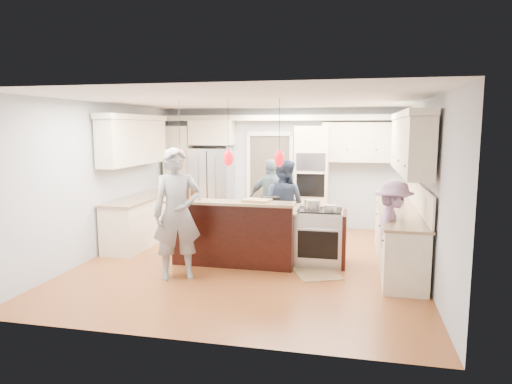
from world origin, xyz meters
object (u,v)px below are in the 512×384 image
person_bar_end (177,214)px  kitchen_island (238,232)px  island_range (321,237)px  person_far_left (283,205)px  refrigerator (212,187)px

person_bar_end → kitchen_island: bearing=32.9°
island_range → person_bar_end: (-2.06, -1.20, 0.53)m
island_range → person_far_left: (-0.76, 0.73, 0.39)m
kitchen_island → island_range: size_ratio=2.28×
person_bar_end → person_far_left: (1.30, 1.93, -0.14)m
refrigerator → person_far_left: 2.63m
kitchen_island → person_bar_end: (-0.65, -1.12, 0.50)m
kitchen_island → person_bar_end: bearing=-120.2°
person_bar_end → person_far_left: bearing=29.1°
refrigerator → person_far_left: (1.95, -1.76, -0.05)m
island_range → person_bar_end: person_bar_end is taller
island_range → kitchen_island: bearing=-176.9°
refrigerator → person_bar_end: size_ratio=0.91×
island_range → person_bar_end: size_ratio=0.47×
refrigerator → person_bar_end: (0.65, -3.69, 0.08)m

